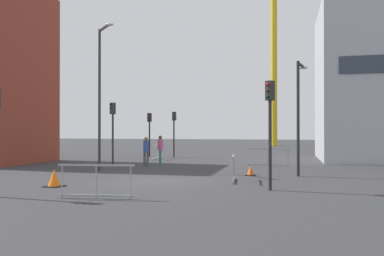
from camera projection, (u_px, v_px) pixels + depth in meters
The scene contains 16 objects.
ground at pixel (157, 181), 16.71m from camera, with size 160.00×160.00×0.00m, color #333335.
construction_crane at pixel (275, 19), 56.02m from camera, with size 9.71×13.81×28.30m.
streetlamp_tall at pixel (101, 87), 21.04m from camera, with size 1.42×1.34×7.59m.
streetlamp_short at pixel (299, 107), 18.67m from camera, with size 0.57×1.45×5.39m.
traffic_light_far at pixel (270, 117), 14.12m from camera, with size 0.35×0.39×3.91m.
traffic_light_corner at pixel (113, 123), 24.08m from camera, with size 0.36×0.37×3.84m.
traffic_light_crosswalk at pixel (174, 126), 31.82m from camera, with size 0.39×0.34×3.65m.
traffic_light_verge at pixel (149, 127), 32.22m from camera, with size 0.39×0.31×3.56m.
pedestrian_walking at pixel (146, 149), 23.84m from camera, with size 0.34×0.34×1.76m.
pedestrian_waiting at pixel (160, 147), 25.42m from camera, with size 0.34×0.34×1.81m.
safety_barrier_left_run at pixel (157, 152), 29.63m from camera, with size 0.12×2.50×1.08m.
safety_barrier_rear at pixel (268, 157), 23.61m from camera, with size 2.58×0.23×1.08m.
safety_barrier_front at pixel (233, 168), 16.55m from camera, with size 0.26×1.91×1.08m.
safety_barrier_mid_span at pixel (96, 181), 12.34m from camera, with size 2.43×0.41×1.08m.
traffic_cone_by_barrier at pixel (250, 171), 18.85m from camera, with size 0.46×0.46×0.46m.
traffic_cone_on_verge at pixel (54, 178), 15.08m from camera, with size 0.65×0.65×0.66m.
Camera 1 is at (5.45, -15.88, 2.13)m, focal length 37.04 mm.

